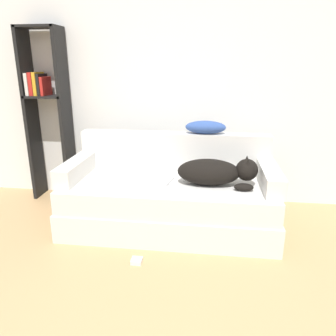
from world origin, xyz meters
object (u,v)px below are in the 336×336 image
Objects in this scene: power_adapter at (137,261)px; dog at (216,172)px; couch at (169,204)px; throw_pillow at (206,127)px; bookshelf at (46,106)px; laptop at (153,180)px.

dog is at bearing 44.98° from power_adapter.
throw_pillow is at bearing 50.94° from couch.
throw_pillow is 0.21× the size of bookshelf.
laptop is at bearing -25.45° from bookshelf.
bookshelf is 22.51× the size of power_adapter.
throw_pillow reaches higher than couch.
power_adapter is at bearing -115.41° from throw_pillow.
throw_pillow is at bearing 104.59° from dog.
couch is 1.69m from bookshelf.
dog is at bearing 7.79° from laptop.
bookshelf is at bearing 135.61° from power_adapter.
laptop is at bearing -172.19° from couch.
dog is 0.52m from throw_pillow.
laptop is at bearing 177.52° from dog.
throw_pillow is (-0.11, 0.41, 0.30)m from dog.
bookshelf reaches higher than throw_pillow.
bookshelf is (-1.23, 0.59, 0.56)m from laptop.
bookshelf reaches higher than couch.
dog is (0.40, -0.04, 0.34)m from couch.
power_adapter is at bearing -135.02° from dog.
power_adapter is at bearing -44.39° from bookshelf.
laptop is at bearing -138.94° from throw_pillow.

